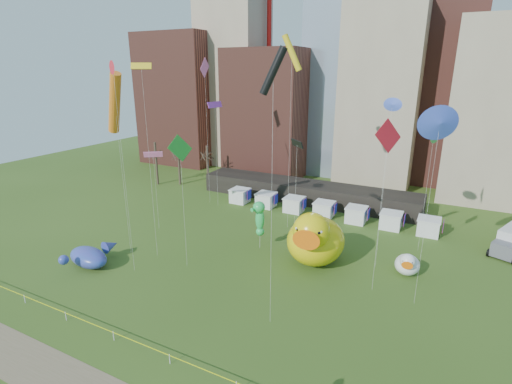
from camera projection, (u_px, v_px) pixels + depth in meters
The scene contains 25 objects.
ground at pixel (170, 364), 30.07m from camera, with size 160.00×160.00×0.00m, color #324D18.
skyline at pixel (375, 72), 74.33m from camera, with size 101.00×23.00×68.00m.
pavilion at pixel (307, 192), 66.93m from camera, with size 38.00×6.00×3.20m, color black.
vendor_tents at pixel (324, 210), 59.81m from camera, with size 33.24×2.80×2.40m.
bare_trees at pixel (180, 164), 76.33m from camera, with size 8.44×6.44×8.50m.
caution_tape at pixel (169, 357), 29.87m from camera, with size 50.00×0.06×0.90m.
big_duck at pixel (315, 239), 44.61m from camera, with size 7.39×9.47×7.06m.
small_duck at pixel (407, 264), 42.80m from camera, with size 2.89×3.77×2.84m.
seahorse_green at pixel (260, 216), 48.27m from camera, with size 2.01×2.24×6.32m.
seahorse_purple at pixel (328, 242), 44.07m from camera, with size 1.49×1.68×4.52m.
whale_inflatable at pixel (90, 256), 44.91m from camera, with size 6.08×7.36×2.51m.
kite_0 at pixel (113, 70), 37.45m from camera, with size 1.25×0.82×22.82m.
kite_1 at pixel (153, 155), 52.45m from camera, with size 2.29×1.78×11.29m.
kite_2 at pixel (297, 144), 43.63m from camera, with size 2.20×2.09×14.35m.
kite_3 at pixel (434, 134), 44.37m from camera, with size 0.86×2.14×15.94m.
kite_4 at pixel (141, 69), 40.96m from camera, with size 2.08×1.35×22.65m.
kite_5 at pixel (392, 106), 39.35m from camera, with size 1.36×0.64×19.23m.
kite_6 at pixel (115, 103), 42.56m from camera, with size 4.16×2.87×21.84m.
kite_7 at pixel (215, 105), 60.02m from camera, with size 0.89×3.09×17.18m.
kite_8 at pixel (388, 138), 35.32m from camera, with size 1.94×2.71×17.79m.
kite_9 at pixel (205, 70), 59.90m from camera, with size 0.46×3.10×23.78m.
kite_10 at pixel (273, 72), 28.41m from camera, with size 2.19×1.08×23.65m.
kite_11 at pixel (180, 150), 41.03m from camera, with size 1.10×2.82×15.45m.
kite_12 at pixel (292, 53), 48.73m from camera, with size 2.81×1.27×26.26m.
kite_13 at pixel (440, 123), 32.45m from camera, with size 2.32×2.38×19.13m.
Camera 1 is at (17.19, -18.78, 21.97)m, focal length 27.00 mm.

